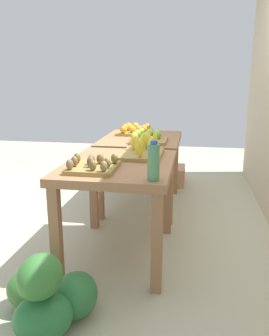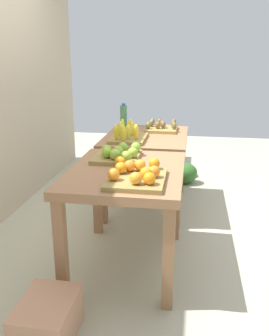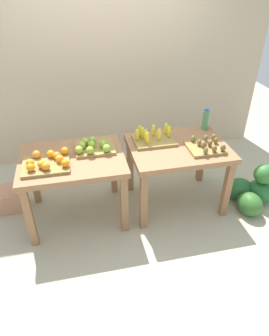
{
  "view_description": "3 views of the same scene",
  "coord_description": "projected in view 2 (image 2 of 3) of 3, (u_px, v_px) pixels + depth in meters",
  "views": [
    {
      "loc": [
        3.06,
        0.54,
        1.38
      ],
      "look_at": [
        0.09,
        0.04,
        0.59
      ],
      "focal_mm": 37.52,
      "sensor_mm": 36.0,
      "label": 1
    },
    {
      "loc": [
        -2.98,
        -0.44,
        1.54
      ],
      "look_at": [
        -0.04,
        0.02,
        0.6
      ],
      "focal_mm": 39.21,
      "sensor_mm": 36.0,
      "label": 2
    },
    {
      "loc": [
        -0.5,
        -2.63,
        2.33
      ],
      "look_at": [
        0.07,
        -0.03,
        0.56
      ],
      "focal_mm": 32.28,
      "sensor_mm": 36.0,
      "label": 3
    }
  ],
  "objects": [
    {
      "name": "watermelon_pile",
      "position": [
        172.0,
        166.0,
        4.6
      ],
      "size": [
        0.59,
        0.59,
        0.49
      ],
      "color": "#277138",
      "rests_on": "ground_plane"
    },
    {
      "name": "ground_plane",
      "position": [
        138.0,
        229.0,
        3.34
      ],
      "size": [
        8.0,
        8.0,
        0.0
      ],
      "primitive_type": "plane",
      "color": "#B3AF93"
    },
    {
      "name": "cardboard_produce_box",
      "position": [
        47.0,
        320.0,
        2.04
      ],
      "size": [
        0.4,
        0.3,
        0.24
      ],
      "primitive_type": "cube",
      "color": "tan",
      "rests_on": "ground_plane"
    },
    {
      "name": "apple_bin",
      "position": [
        119.0,
        154.0,
        2.79
      ],
      "size": [
        0.41,
        0.36,
        0.11
      ],
      "color": "olive",
      "rests_on": "display_table_left"
    },
    {
      "name": "display_table_left",
      "position": [
        126.0,
        184.0,
        2.61
      ],
      "size": [
        1.04,
        0.8,
        0.76
      ],
      "color": "#996B46",
      "rests_on": "ground_plane"
    },
    {
      "name": "orange_bin",
      "position": [
        136.0,
        175.0,
        2.34
      ],
      "size": [
        0.46,
        0.37,
        0.11
      ],
      "color": "olive",
      "rests_on": "display_table_left"
    },
    {
      "name": "kiwi_bin",
      "position": [
        162.0,
        127.0,
        3.84
      ],
      "size": [
        0.36,
        0.33,
        0.1
      ],
      "color": "olive",
      "rests_on": "display_table_right"
    },
    {
      "name": "water_bottle",
      "position": [
        124.0,
        115.0,
        4.05
      ],
      "size": [
        0.08,
        0.08,
        0.25
      ],
      "color": "#4C8C59",
      "rests_on": "display_table_right"
    },
    {
      "name": "banana_crate",
      "position": [
        127.0,
        135.0,
        3.41
      ],
      "size": [
        0.44,
        0.32,
        0.17
      ],
      "color": "olive",
      "rests_on": "display_table_right"
    },
    {
      "name": "display_table_right",
      "position": [
        146.0,
        146.0,
        3.67
      ],
      "size": [
        1.04,
        0.8,
        0.76
      ],
      "color": "#996B46",
      "rests_on": "ground_plane"
    }
  ]
}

